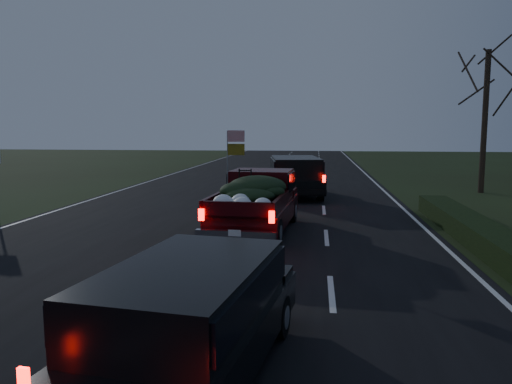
# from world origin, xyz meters

# --- Properties ---
(ground) EXTENTS (120.00, 120.00, 0.00)m
(ground) POSITION_xyz_m (0.00, 0.00, 0.00)
(ground) COLOR black
(ground) RESTS_ON ground
(road_asphalt) EXTENTS (14.00, 120.00, 0.02)m
(road_asphalt) POSITION_xyz_m (0.00, 0.00, 0.01)
(road_asphalt) COLOR black
(road_asphalt) RESTS_ON ground
(hedge_row) EXTENTS (1.00, 10.00, 0.60)m
(hedge_row) POSITION_xyz_m (7.80, 3.00, 0.30)
(hedge_row) COLOR black
(hedge_row) RESTS_ON ground
(bare_tree_far) EXTENTS (3.60, 3.60, 7.00)m
(bare_tree_far) POSITION_xyz_m (11.50, 14.00, 5.23)
(bare_tree_far) COLOR black
(bare_tree_far) RESTS_ON ground
(pickup_truck) EXTENTS (2.41, 5.47, 2.80)m
(pickup_truck) POSITION_xyz_m (1.45, 3.21, 1.05)
(pickup_truck) COLOR #35070B
(pickup_truck) RESTS_ON ground
(lead_suv) EXTENTS (2.89, 5.52, 1.52)m
(lead_suv) POSITION_xyz_m (2.29, 11.34, 1.15)
(lead_suv) COLOR black
(lead_suv) RESTS_ON ground
(rear_suv) EXTENTS (2.40, 4.56, 1.25)m
(rear_suv) POSITION_xyz_m (1.73, -6.07, 0.95)
(rear_suv) COLOR black
(rear_suv) RESTS_ON ground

